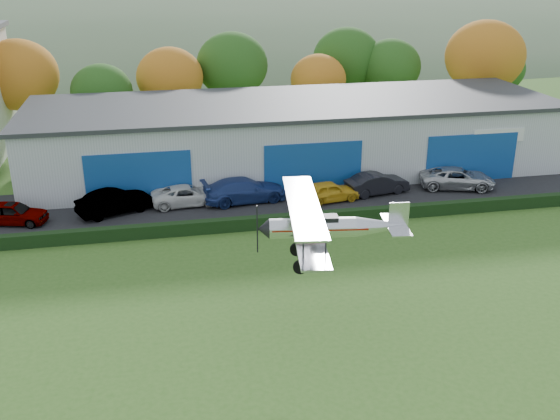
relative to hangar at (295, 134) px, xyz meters
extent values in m
plane|color=#345E1D|center=(-5.00, -27.98, -2.66)|extent=(300.00, 300.00, 0.00)
cube|color=black|center=(-2.00, -6.98, -2.63)|extent=(48.00, 9.00, 0.05)
cube|color=black|center=(-2.00, -11.78, -2.26)|extent=(46.00, 0.60, 0.80)
cube|color=#B2B7BC|center=(0.00, 0.02, -0.16)|extent=(40.00, 12.00, 5.00)
cube|color=#2D3033|center=(0.00, 0.02, 2.49)|extent=(40.60, 12.60, 0.30)
cube|color=navy|center=(-12.00, -6.03, -0.86)|extent=(7.00, 0.12, 3.60)
cube|color=navy|center=(0.00, -6.03, -0.86)|extent=(7.00, 0.12, 3.60)
cube|color=navy|center=(12.00, -6.03, -0.86)|extent=(7.00, 0.12, 3.60)
cylinder|color=#3D2614|center=(-22.00, 12.02, -1.08)|extent=(0.36, 0.36, 3.15)
ellipsoid|color=#B85616|center=(-22.00, 12.02, 3.37)|extent=(6.84, 6.84, 6.16)
cylinder|color=#3D2614|center=(-15.00, 10.02, -1.43)|extent=(0.36, 0.36, 2.45)
ellipsoid|color=#1E4C14|center=(-15.00, 10.02, 2.03)|extent=(5.32, 5.32, 4.79)
cylinder|color=#3D2614|center=(-9.00, 12.02, -1.26)|extent=(0.36, 0.36, 2.80)
ellipsoid|color=#B85616|center=(-9.00, 12.02, 2.70)|extent=(6.08, 6.08, 5.47)
cylinder|color=#3D2614|center=(-3.00, 14.02, -1.08)|extent=(0.36, 0.36, 3.15)
ellipsoid|color=#1E4C14|center=(-3.00, 14.02, 3.37)|extent=(6.84, 6.84, 6.16)
cylinder|color=#3D2614|center=(5.00, 12.02, -1.43)|extent=(0.36, 0.36, 2.45)
ellipsoid|color=#B85616|center=(5.00, 12.02, 2.03)|extent=(5.32, 5.32, 4.79)
cylinder|color=#3D2614|center=(13.00, 14.02, -1.26)|extent=(0.36, 0.36, 2.80)
ellipsoid|color=#1E4C14|center=(13.00, 14.02, 2.70)|extent=(6.08, 6.08, 5.47)
cylinder|color=#3D2614|center=(21.00, 10.02, -0.91)|extent=(0.36, 0.36, 3.50)
ellipsoid|color=#B85616|center=(21.00, 10.02, 4.04)|extent=(7.60, 7.60, 6.84)
cylinder|color=#3D2614|center=(25.00, 14.02, -1.43)|extent=(0.36, 0.36, 2.45)
ellipsoid|color=#1E4C14|center=(25.00, 14.02, 2.03)|extent=(5.32, 5.32, 4.79)
cylinder|color=#3D2614|center=(9.00, 16.02, -1.08)|extent=(0.36, 0.36, 3.15)
ellipsoid|color=#1E4C14|center=(9.00, 16.02, 3.37)|extent=(6.84, 6.84, 6.16)
ellipsoid|color=#4C6642|center=(15.00, 112.02, -18.06)|extent=(320.00, 196.00, 56.00)
ellipsoid|color=#4C6642|center=(85.00, 112.02, -12.56)|extent=(240.00, 126.00, 36.00)
imported|color=gray|center=(-19.75, -8.06, -1.89)|extent=(4.47, 2.66, 1.42)
imported|color=gray|center=(-13.59, -7.55, -1.81)|extent=(5.13, 3.51, 1.60)
imported|color=silver|center=(-8.91, -6.86, -1.95)|extent=(4.91, 2.56, 1.32)
imported|color=navy|center=(-5.08, -7.04, -1.78)|extent=(5.95, 3.02, 1.66)
imported|color=gold|center=(0.63, -8.12, -1.90)|extent=(4.35, 2.33, 1.41)
imported|color=black|center=(4.30, -7.35, -1.86)|extent=(4.78, 2.46, 1.50)
imported|color=silver|center=(10.37, -7.34, -1.87)|extent=(5.78, 3.78, 1.48)
cylinder|color=silver|center=(-4.44, -23.21, 2.16)|extent=(3.79, 1.38, 0.88)
cone|color=silver|center=(-1.55, -23.62, 2.16)|extent=(2.24, 1.17, 0.88)
cone|color=black|center=(-6.51, -22.92, 2.16)|extent=(0.60, 0.94, 0.88)
cube|color=maroon|center=(-4.15, -23.25, 2.21)|extent=(4.18, 1.46, 0.06)
cube|color=black|center=(-3.96, -23.28, 2.57)|extent=(1.24, 0.74, 0.24)
cube|color=silver|center=(-4.63, -23.18, 1.87)|extent=(2.18, 7.11, 0.10)
cube|color=silver|center=(-4.83, -23.16, 3.18)|extent=(2.33, 7.51, 0.10)
cylinder|color=black|center=(-5.42, -25.63, 2.53)|extent=(0.07, 0.07, 1.27)
cylinder|color=black|center=(-4.55, -25.75, 2.53)|extent=(0.07, 0.07, 1.27)
cylinder|color=black|center=(-4.72, -20.61, 2.53)|extent=(0.07, 0.07, 1.27)
cylinder|color=black|center=(-3.85, -20.74, 2.53)|extent=(0.07, 0.07, 1.27)
cylinder|color=black|center=(-4.87, -23.49, 2.84)|extent=(0.09, 0.22, 0.73)
cylinder|color=black|center=(-4.78, -22.82, 2.84)|extent=(0.09, 0.22, 0.73)
cylinder|color=black|center=(-5.08, -23.54, 1.33)|extent=(0.16, 0.68, 1.19)
cylinder|color=black|center=(-4.96, -22.72, 1.33)|extent=(0.16, 0.68, 1.19)
cylinder|color=black|center=(-5.02, -23.13, 0.75)|extent=(0.32, 1.84, 0.07)
cylinder|color=black|center=(-5.14, -24.00, 0.75)|extent=(0.64, 0.22, 0.62)
cylinder|color=black|center=(-4.90, -22.26, 0.75)|extent=(0.64, 0.22, 0.62)
cylinder|color=black|center=(-0.87, -23.71, 1.92)|extent=(0.36, 0.11, 0.41)
cube|color=silver|center=(-0.87, -23.71, 2.21)|extent=(1.22, 2.63, 0.06)
cube|color=silver|center=(-0.78, -23.72, 2.70)|extent=(0.88, 0.18, 1.07)
cube|color=black|center=(-6.77, -22.88, 2.16)|extent=(0.07, 0.12, 2.14)
camera|label=1|loc=(-10.77, -47.53, 12.91)|focal=41.05mm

